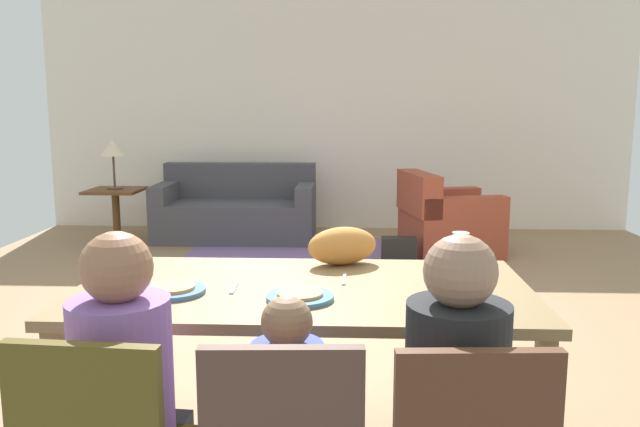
{
  "coord_description": "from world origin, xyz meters",
  "views": [
    {
      "loc": [
        0.15,
        -3.67,
        1.46
      ],
      "look_at": [
        -0.01,
        -0.03,
        0.85
      ],
      "focal_mm": 35.92,
      "sensor_mm": 36.0,
      "label": 1
    }
  ],
  "objects_px": {
    "couch": "(237,211)",
    "armchair": "(445,222)",
    "plate_near_man": "(173,291)",
    "dining_table": "(304,303)",
    "plate_near_child": "(300,297)",
    "table_lamp": "(113,149)",
    "person_man": "(130,421)",
    "side_table": "(116,208)",
    "wine_glass": "(460,245)",
    "cat": "(342,246)",
    "handbag": "(399,251)"
  },
  "relations": [
    {
      "from": "plate_near_child",
      "to": "table_lamp",
      "type": "relative_size",
      "value": 0.46
    },
    {
      "from": "plate_near_man",
      "to": "wine_glass",
      "type": "distance_m",
      "value": 1.18
    },
    {
      "from": "dining_table",
      "to": "handbag",
      "type": "relative_size",
      "value": 5.58
    },
    {
      "from": "table_lamp",
      "to": "handbag",
      "type": "relative_size",
      "value": 1.69
    },
    {
      "from": "table_lamp",
      "to": "wine_glass",
      "type": "bearing_deg",
      "value": -54.08
    },
    {
      "from": "cat",
      "to": "table_lamp",
      "type": "relative_size",
      "value": 0.59
    },
    {
      "from": "armchair",
      "to": "side_table",
      "type": "bearing_deg",
      "value": 173.28
    },
    {
      "from": "dining_table",
      "to": "person_man",
      "type": "distance_m",
      "value": 0.83
    },
    {
      "from": "handbag",
      "to": "table_lamp",
      "type": "bearing_deg",
      "value": 163.26
    },
    {
      "from": "person_man",
      "to": "plate_near_child",
      "type": "bearing_deg",
      "value": 43.7
    },
    {
      "from": "dining_table",
      "to": "side_table",
      "type": "bearing_deg",
      "value": 118.58
    },
    {
      "from": "plate_near_child",
      "to": "handbag",
      "type": "distance_m",
      "value": 3.69
    },
    {
      "from": "plate_near_child",
      "to": "couch",
      "type": "bearing_deg",
      "value": 102.7
    },
    {
      "from": "armchair",
      "to": "wine_glass",
      "type": "bearing_deg",
      "value": -97.76
    },
    {
      "from": "wine_glass",
      "to": "table_lamp",
      "type": "distance_m",
      "value": 5.09
    },
    {
      "from": "plate_near_child",
      "to": "handbag",
      "type": "xyz_separation_m",
      "value": [
        0.65,
        3.58,
        -0.64
      ]
    },
    {
      "from": "plate_near_man",
      "to": "person_man",
      "type": "bearing_deg",
      "value": -89.73
    },
    {
      "from": "plate_near_man",
      "to": "plate_near_child",
      "type": "relative_size",
      "value": 1.0
    },
    {
      "from": "couch",
      "to": "armchair",
      "type": "distance_m",
      "value": 2.31
    },
    {
      "from": "cat",
      "to": "handbag",
      "type": "xyz_separation_m",
      "value": [
        0.5,
        3.04,
        -0.71
      ]
    },
    {
      "from": "dining_table",
      "to": "wine_glass",
      "type": "xyz_separation_m",
      "value": [
        0.64,
        0.18,
        0.2
      ]
    },
    {
      "from": "armchair",
      "to": "handbag",
      "type": "height_order",
      "value": "armchair"
    },
    {
      "from": "armchair",
      "to": "table_lamp",
      "type": "distance_m",
      "value": 3.58
    },
    {
      "from": "couch",
      "to": "plate_near_child",
      "type": "bearing_deg",
      "value": -77.3
    },
    {
      "from": "cat",
      "to": "armchair",
      "type": "distance_m",
      "value": 3.7
    },
    {
      "from": "table_lamp",
      "to": "handbag",
      "type": "height_order",
      "value": "table_lamp"
    },
    {
      "from": "wine_glass",
      "to": "cat",
      "type": "distance_m",
      "value": 0.53
    },
    {
      "from": "side_table",
      "to": "table_lamp",
      "type": "distance_m",
      "value": 0.63
    },
    {
      "from": "cat",
      "to": "armchair",
      "type": "xyz_separation_m",
      "value": [
        1.0,
        3.53,
        -0.53
      ]
    },
    {
      "from": "plate_near_child",
      "to": "cat",
      "type": "distance_m",
      "value": 0.57
    },
    {
      "from": "wine_glass",
      "to": "dining_table",
      "type": "bearing_deg",
      "value": -164.35
    },
    {
      "from": "plate_near_child",
      "to": "plate_near_man",
      "type": "bearing_deg",
      "value": 173.03
    },
    {
      "from": "dining_table",
      "to": "couch",
      "type": "xyz_separation_m",
      "value": [
        -1.07,
        4.56,
        -0.39
      ]
    },
    {
      "from": "plate_near_man",
      "to": "person_man",
      "type": "height_order",
      "value": "person_man"
    },
    {
      "from": "plate_near_child",
      "to": "handbag",
      "type": "bearing_deg",
      "value": 79.7
    },
    {
      "from": "wine_glass",
      "to": "armchair",
      "type": "distance_m",
      "value": 3.79
    },
    {
      "from": "wine_glass",
      "to": "couch",
      "type": "bearing_deg",
      "value": 111.34
    },
    {
      "from": "plate_near_child",
      "to": "wine_glass",
      "type": "relative_size",
      "value": 1.34
    },
    {
      "from": "wine_glass",
      "to": "armchair",
      "type": "xyz_separation_m",
      "value": [
        0.51,
        3.71,
        -0.57
      ]
    },
    {
      "from": "cat",
      "to": "armchair",
      "type": "bearing_deg",
      "value": 52.6
    },
    {
      "from": "person_man",
      "to": "side_table",
      "type": "relative_size",
      "value": 1.91
    },
    {
      "from": "plate_near_child",
      "to": "wine_glass",
      "type": "bearing_deg",
      "value": 29.27
    },
    {
      "from": "side_table",
      "to": "handbag",
      "type": "xyz_separation_m",
      "value": [
        2.99,
        -0.9,
        -0.25
      ]
    },
    {
      "from": "plate_near_man",
      "to": "cat",
      "type": "xyz_separation_m",
      "value": [
        0.64,
        0.48,
        0.08
      ]
    },
    {
      "from": "plate_near_child",
      "to": "table_lamp",
      "type": "height_order",
      "value": "table_lamp"
    },
    {
      "from": "person_man",
      "to": "wine_glass",
      "type": "bearing_deg",
      "value": 36.17
    },
    {
      "from": "table_lamp",
      "to": "person_man",
      "type": "bearing_deg",
      "value": -69.46
    },
    {
      "from": "person_man",
      "to": "side_table",
      "type": "height_order",
      "value": "person_man"
    },
    {
      "from": "plate_near_man",
      "to": "couch",
      "type": "relative_size",
      "value": 0.14
    },
    {
      "from": "armchair",
      "to": "dining_table",
      "type": "bearing_deg",
      "value": -106.45
    }
  ]
}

